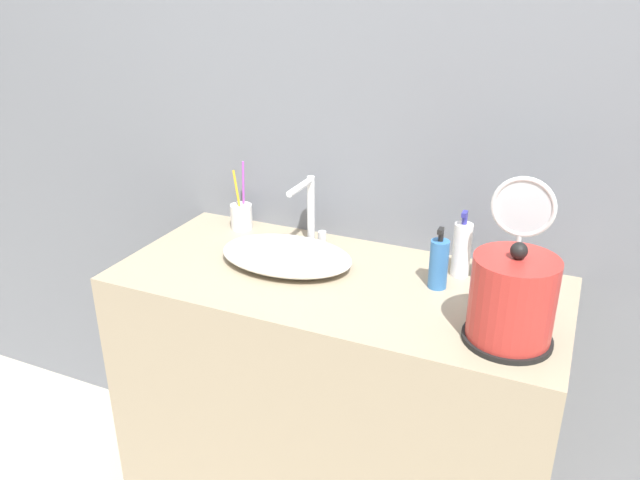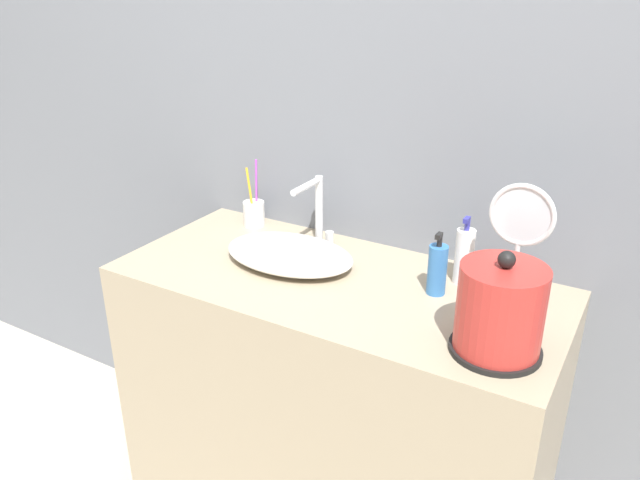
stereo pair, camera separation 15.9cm
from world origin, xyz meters
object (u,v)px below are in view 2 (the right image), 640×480
object	(u,v)px
toothbrush_cup	(254,213)
vanity_mirror	(518,241)
lotion_bottle	(437,269)
electric_kettle	(500,313)
shampoo_bottle	(464,256)
faucet	(317,208)

from	to	relation	value
toothbrush_cup	vanity_mirror	size ratio (longest dim) A/B	0.68
toothbrush_cup	lotion_bottle	distance (m)	0.66
electric_kettle	vanity_mirror	world-z (taller)	vanity_mirror
electric_kettle	toothbrush_cup	world-z (taller)	electric_kettle
shampoo_bottle	lotion_bottle	bearing A→B (deg)	-112.56
toothbrush_cup	lotion_bottle	xyz separation A→B (m)	(0.65, -0.14, 0.02)
faucet	toothbrush_cup	size ratio (longest dim) A/B	0.95
faucet	vanity_mirror	size ratio (longest dim) A/B	0.64
toothbrush_cup	vanity_mirror	distance (m)	0.85
faucet	toothbrush_cup	xyz separation A→B (m)	(-0.25, 0.03, -0.07)
toothbrush_cup	shampoo_bottle	xyz separation A→B (m)	(0.68, -0.05, 0.03)
faucet	shampoo_bottle	bearing A→B (deg)	-2.18
electric_kettle	shampoo_bottle	xyz separation A→B (m)	(-0.16, 0.27, -0.02)
faucet	toothbrush_cup	bearing A→B (deg)	173.24
vanity_mirror	shampoo_bottle	bearing A→B (deg)	149.28
faucet	lotion_bottle	size ratio (longest dim) A/B	1.24
faucet	vanity_mirror	xyz separation A→B (m)	(0.58, -0.10, 0.06)
shampoo_bottle	toothbrush_cup	bearing A→B (deg)	176.17
shampoo_bottle	faucet	bearing A→B (deg)	177.82
faucet	vanity_mirror	bearing A→B (deg)	-9.92
faucet	shampoo_bottle	distance (m)	0.44
faucet	lotion_bottle	xyz separation A→B (m)	(0.40, -0.11, -0.05)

